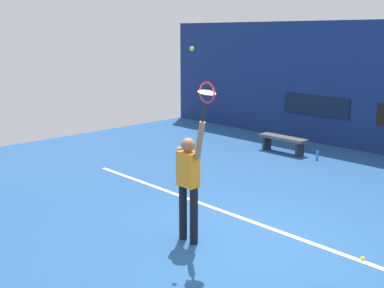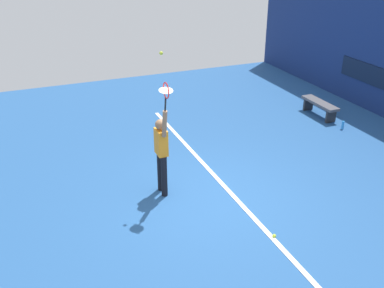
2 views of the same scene
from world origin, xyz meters
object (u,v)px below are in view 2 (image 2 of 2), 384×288
at_px(tennis_ball, 161,53).
at_px(water_bottle, 343,125).
at_px(court_bench, 320,105).
at_px(spare_ball, 274,236).
at_px(tennis_player, 162,150).
at_px(tennis_racket, 166,92).

bearing_deg(tennis_ball, water_bottle, 102.70).
height_order(court_bench, water_bottle, court_bench).
bearing_deg(spare_ball, water_bottle, 128.36).
height_order(tennis_player, tennis_ball, tennis_ball).
height_order(tennis_player, tennis_racket, tennis_racket).
relative_size(tennis_racket, tennis_ball, 9.18).
bearing_deg(tennis_player, court_bench, 112.07).
relative_size(tennis_player, spare_ball, 29.24).
distance_m(tennis_ball, spare_ball, 3.96).
height_order(tennis_racket, spare_ball, tennis_racket).
relative_size(court_bench, water_bottle, 5.83).
relative_size(tennis_player, tennis_ball, 29.24).
bearing_deg(spare_ball, court_bench, 136.02).
xyz_separation_m(water_bottle, spare_ball, (3.53, -4.46, -0.09)).
bearing_deg(court_bench, tennis_racket, -64.79).
distance_m(tennis_player, tennis_racket, 1.42).
bearing_deg(water_bottle, tennis_ball, -77.30).
distance_m(tennis_player, court_bench, 6.33).
bearing_deg(tennis_racket, tennis_player, 179.37).
xyz_separation_m(tennis_racket, spare_ball, (1.87, 1.37, -2.35)).
height_order(tennis_ball, court_bench, tennis_ball).
xyz_separation_m(court_bench, spare_ball, (4.62, -4.46, -0.30)).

